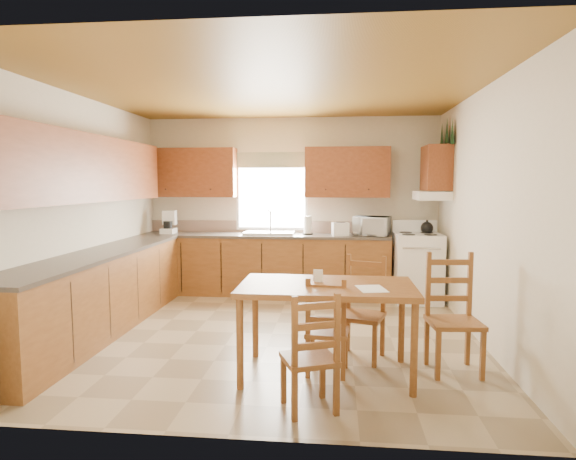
# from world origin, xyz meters

# --- Properties ---
(floor) EXTENTS (4.50, 4.50, 0.00)m
(floor) POSITION_xyz_m (0.00, 0.00, 0.00)
(floor) COLOR tan
(floor) RESTS_ON ground
(ceiling) EXTENTS (4.50, 4.50, 0.00)m
(ceiling) POSITION_xyz_m (0.00, 0.00, 2.70)
(ceiling) COLOR olive
(ceiling) RESTS_ON floor
(wall_left) EXTENTS (4.50, 4.50, 0.00)m
(wall_left) POSITION_xyz_m (-2.25, 0.00, 1.35)
(wall_left) COLOR beige
(wall_left) RESTS_ON floor
(wall_right) EXTENTS (4.50, 4.50, 0.00)m
(wall_right) POSITION_xyz_m (2.25, 0.00, 1.35)
(wall_right) COLOR beige
(wall_right) RESTS_ON floor
(wall_back) EXTENTS (4.50, 4.50, 0.00)m
(wall_back) POSITION_xyz_m (0.00, 2.25, 1.35)
(wall_back) COLOR beige
(wall_back) RESTS_ON floor
(wall_front) EXTENTS (4.50, 4.50, 0.00)m
(wall_front) POSITION_xyz_m (0.00, -2.25, 1.35)
(wall_front) COLOR beige
(wall_front) RESTS_ON floor
(lower_cab_back) EXTENTS (3.75, 0.60, 0.88)m
(lower_cab_back) POSITION_xyz_m (-0.38, 1.95, 0.44)
(lower_cab_back) COLOR brown
(lower_cab_back) RESTS_ON floor
(lower_cab_left) EXTENTS (0.60, 3.60, 0.88)m
(lower_cab_left) POSITION_xyz_m (-1.95, -0.15, 0.44)
(lower_cab_left) COLOR brown
(lower_cab_left) RESTS_ON floor
(counter_back) EXTENTS (3.75, 0.63, 0.04)m
(counter_back) POSITION_xyz_m (-0.38, 1.95, 0.90)
(counter_back) COLOR #4A413A
(counter_back) RESTS_ON lower_cab_back
(counter_left) EXTENTS (0.63, 3.60, 0.04)m
(counter_left) POSITION_xyz_m (-1.95, -0.15, 0.90)
(counter_left) COLOR #4A413A
(counter_left) RESTS_ON lower_cab_left
(backsplash) EXTENTS (3.75, 0.01, 0.18)m
(backsplash) POSITION_xyz_m (-0.38, 2.24, 1.01)
(backsplash) COLOR #866D5F
(backsplash) RESTS_ON counter_back
(upper_cab_back_left) EXTENTS (1.41, 0.33, 0.75)m
(upper_cab_back_left) POSITION_xyz_m (-1.55, 2.08, 1.85)
(upper_cab_back_left) COLOR brown
(upper_cab_back_left) RESTS_ON wall_back
(upper_cab_back_right) EXTENTS (1.25, 0.33, 0.75)m
(upper_cab_back_right) POSITION_xyz_m (0.86, 2.08, 1.85)
(upper_cab_back_right) COLOR brown
(upper_cab_back_right) RESTS_ON wall_back
(upper_cab_left) EXTENTS (0.33, 3.60, 0.75)m
(upper_cab_left) POSITION_xyz_m (-2.08, -0.15, 1.85)
(upper_cab_left) COLOR brown
(upper_cab_left) RESTS_ON wall_left
(upper_cab_stove) EXTENTS (0.33, 0.62, 0.62)m
(upper_cab_stove) POSITION_xyz_m (2.08, 1.65, 1.90)
(upper_cab_stove) COLOR brown
(upper_cab_stove) RESTS_ON wall_right
(range_hood) EXTENTS (0.44, 0.62, 0.12)m
(range_hood) POSITION_xyz_m (2.03, 1.65, 1.52)
(range_hood) COLOR white
(range_hood) RESTS_ON wall_right
(window_frame) EXTENTS (1.13, 0.02, 1.18)m
(window_frame) POSITION_xyz_m (-0.30, 2.22, 1.55)
(window_frame) COLOR white
(window_frame) RESTS_ON wall_back
(window_pane) EXTENTS (1.05, 0.01, 1.10)m
(window_pane) POSITION_xyz_m (-0.30, 2.21, 1.55)
(window_pane) COLOR white
(window_pane) RESTS_ON wall_back
(window_valance) EXTENTS (1.19, 0.01, 0.24)m
(window_valance) POSITION_xyz_m (-0.30, 2.19, 2.05)
(window_valance) COLOR #425935
(window_valance) RESTS_ON wall_back
(sink_basin) EXTENTS (0.75, 0.45, 0.04)m
(sink_basin) POSITION_xyz_m (-0.30, 1.95, 0.94)
(sink_basin) COLOR silver
(sink_basin) RESTS_ON counter_back
(pine_decal_a) EXTENTS (0.22, 0.22, 0.36)m
(pine_decal_a) POSITION_xyz_m (2.21, 1.33, 2.38)
(pine_decal_a) COLOR black
(pine_decal_a) RESTS_ON wall_right
(pine_decal_b) EXTENTS (0.22, 0.22, 0.36)m
(pine_decal_b) POSITION_xyz_m (2.21, 1.65, 2.42)
(pine_decal_b) COLOR black
(pine_decal_b) RESTS_ON wall_right
(pine_decal_c) EXTENTS (0.22, 0.22, 0.36)m
(pine_decal_c) POSITION_xyz_m (2.21, 1.97, 2.38)
(pine_decal_c) COLOR black
(pine_decal_c) RESTS_ON wall_right
(stove) EXTENTS (0.66, 0.68, 0.96)m
(stove) POSITION_xyz_m (1.87, 1.71, 0.48)
(stove) COLOR white
(stove) RESTS_ON floor
(coffeemaker) EXTENTS (0.28, 0.30, 0.33)m
(coffeemaker) POSITION_xyz_m (-1.87, 1.93, 1.09)
(coffeemaker) COLOR white
(coffeemaker) RESTS_ON counter_back
(paper_towel) EXTENTS (0.12, 0.12, 0.28)m
(paper_towel) POSITION_xyz_m (0.28, 1.99, 1.06)
(paper_towel) COLOR white
(paper_towel) RESTS_ON counter_back
(toaster) EXTENTS (0.26, 0.20, 0.19)m
(toaster) POSITION_xyz_m (0.77, 1.88, 1.02)
(toaster) COLOR white
(toaster) RESTS_ON counter_back
(microwave) EXTENTS (0.55, 0.45, 0.28)m
(microwave) POSITION_xyz_m (1.23, 1.93, 1.06)
(microwave) COLOR white
(microwave) RESTS_ON counter_back
(dining_table) EXTENTS (1.52, 0.87, 0.81)m
(dining_table) POSITION_xyz_m (0.63, -1.10, 0.41)
(dining_table) COLOR brown
(dining_table) RESTS_ON floor
(chair_near_left) EXTENTS (0.48, 0.47, 0.90)m
(chair_near_left) POSITION_xyz_m (0.52, -1.77, 0.45)
(chair_near_left) COLOR brown
(chair_near_left) RESTS_ON floor
(chair_near_right) EXTENTS (0.40, 0.38, 0.87)m
(chair_near_right) POSITION_xyz_m (0.64, -1.06, 0.44)
(chair_near_right) COLOR brown
(chair_near_right) RESTS_ON floor
(chair_far_left) EXTENTS (0.51, 0.50, 0.98)m
(chair_far_left) POSITION_xyz_m (0.96, -0.67, 0.49)
(chair_far_left) COLOR brown
(chair_far_left) RESTS_ON floor
(chair_far_right) EXTENTS (0.48, 0.46, 1.05)m
(chair_far_right) POSITION_xyz_m (1.77, -0.93, 0.53)
(chair_far_right) COLOR brown
(chair_far_right) RESTS_ON floor
(table_paper) EXTENTS (0.27, 0.33, 0.00)m
(table_paper) POSITION_xyz_m (1.01, -1.24, 0.82)
(table_paper) COLOR white
(table_paper) RESTS_ON dining_table
(table_card) EXTENTS (0.08, 0.02, 0.11)m
(table_card) POSITION_xyz_m (0.55, -1.00, 0.87)
(table_card) COLOR white
(table_card) RESTS_ON dining_table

